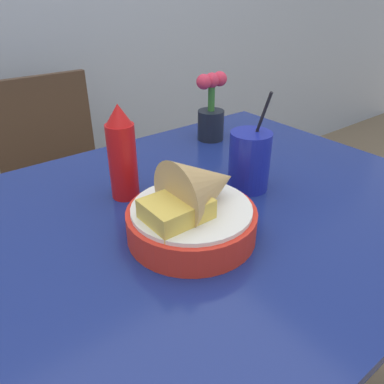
# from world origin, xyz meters

# --- Properties ---
(dining_table) EXTENTS (1.14, 0.88, 0.77)m
(dining_table) POSITION_xyz_m (0.00, 0.00, 0.66)
(dining_table) COLOR navy
(dining_table) RESTS_ON ground_plane
(chair_far_window) EXTENTS (0.40, 0.40, 0.88)m
(chair_far_window) POSITION_xyz_m (-0.03, 0.90, 0.53)
(chair_far_window) COLOR #473323
(chair_far_window) RESTS_ON ground_plane
(food_basket) EXTENTS (0.25, 0.25, 0.17)m
(food_basket) POSITION_xyz_m (-0.07, -0.07, 0.82)
(food_basket) COLOR red
(food_basket) RESTS_ON dining_table
(ketchup_bottle) EXTENTS (0.06, 0.06, 0.21)m
(ketchup_bottle) POSITION_xyz_m (-0.10, 0.14, 0.87)
(ketchup_bottle) COLOR red
(ketchup_bottle) RESTS_ON dining_table
(drink_cup) EXTENTS (0.10, 0.10, 0.23)m
(drink_cup) POSITION_xyz_m (0.14, -0.00, 0.83)
(drink_cup) COLOR #192399
(drink_cup) RESTS_ON dining_table
(flower_vase) EXTENTS (0.10, 0.08, 0.20)m
(flower_vase) POSITION_xyz_m (0.28, 0.30, 0.85)
(flower_vase) COLOR black
(flower_vase) RESTS_ON dining_table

